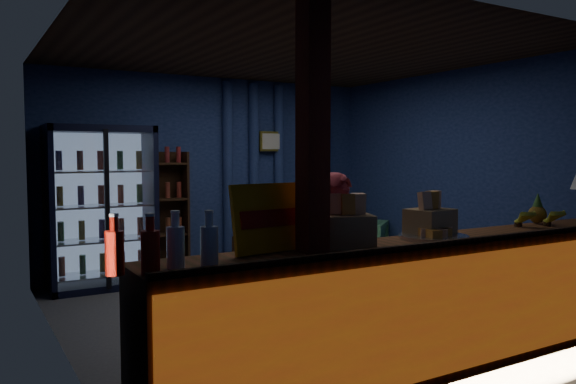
# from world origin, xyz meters

# --- Properties ---
(ground) EXTENTS (4.60, 4.60, 0.00)m
(ground) POSITION_xyz_m (0.00, 0.00, 0.00)
(ground) COLOR #515154
(ground) RESTS_ON ground
(room_walls) EXTENTS (4.60, 4.60, 4.60)m
(room_walls) POSITION_xyz_m (0.00, 0.00, 1.57)
(room_walls) COLOR navy
(room_walls) RESTS_ON ground
(counter) EXTENTS (4.40, 0.57, 0.99)m
(counter) POSITION_xyz_m (0.00, -1.91, 0.48)
(counter) COLOR brown
(counter) RESTS_ON ground
(support_post) EXTENTS (0.16, 0.16, 2.60)m
(support_post) POSITION_xyz_m (-1.05, -1.90, 1.30)
(support_post) COLOR maroon
(support_post) RESTS_ON ground
(beverage_cooler) EXTENTS (1.20, 0.62, 1.90)m
(beverage_cooler) POSITION_xyz_m (-1.55, 1.92, 0.93)
(beverage_cooler) COLOR black
(beverage_cooler) RESTS_ON ground
(bottle_shelf) EXTENTS (0.50, 0.28, 1.60)m
(bottle_shelf) POSITION_xyz_m (-0.70, 2.06, 0.79)
(bottle_shelf) COLOR #3C2113
(bottle_shelf) RESTS_ON ground
(curtain_folds) EXTENTS (1.74, 0.14, 2.50)m
(curtain_folds) POSITION_xyz_m (1.00, 2.14, 1.30)
(curtain_folds) COLOR navy
(curtain_folds) RESTS_ON room_walls
(framed_picture) EXTENTS (0.36, 0.04, 0.28)m
(framed_picture) POSITION_xyz_m (0.85, 2.10, 1.75)
(framed_picture) COLOR gold
(framed_picture) RESTS_ON room_walls
(shopkeeper) EXTENTS (0.54, 0.37, 1.43)m
(shopkeeper) POSITION_xyz_m (-0.38, -1.25, 0.71)
(shopkeeper) COLOR maroon
(shopkeeper) RESTS_ON ground
(green_chair) EXTENTS (1.00, 1.01, 0.66)m
(green_chair) POSITION_xyz_m (1.80, 1.29, 0.33)
(green_chair) COLOR #59B26F
(green_chair) RESTS_ON ground
(side_table) EXTENTS (0.68, 0.58, 0.64)m
(side_table) POSITION_xyz_m (0.33, 1.45, 0.27)
(side_table) COLOR #3C2113
(side_table) RESTS_ON ground
(yellow_sign) EXTENTS (0.56, 0.17, 0.44)m
(yellow_sign) POSITION_xyz_m (-1.28, -1.76, 1.17)
(yellow_sign) COLOR #F2A70C
(yellow_sign) RESTS_ON counter
(soda_bottles) EXTENTS (0.59, 0.18, 0.32)m
(soda_bottles) POSITION_xyz_m (-2.05, -1.98, 1.08)
(soda_bottles) COLOR #B0180B
(soda_bottles) RESTS_ON counter
(snack_box_left) EXTENTS (0.42, 0.39, 0.36)m
(snack_box_left) POSITION_xyz_m (-0.75, -1.85, 1.08)
(snack_box_left) COLOR olive
(snack_box_left) RESTS_ON counter
(snack_box_centre) EXTENTS (0.36, 0.31, 0.34)m
(snack_box_centre) POSITION_xyz_m (0.08, -1.79, 1.07)
(snack_box_centre) COLOR olive
(snack_box_centre) RESTS_ON counter
(pastry_tray) EXTENTS (0.51, 0.51, 0.08)m
(pastry_tray) POSITION_xyz_m (0.03, -1.88, 0.98)
(pastry_tray) COLOR silver
(pastry_tray) RESTS_ON counter
(banana_bunches) EXTENTS (0.48, 0.29, 0.16)m
(banana_bunches) POSITION_xyz_m (1.28, -1.84, 1.03)
(banana_bunches) COLOR yellow
(banana_bunches) RESTS_ON counter
(pineapple) EXTENTS (0.16, 0.16, 0.27)m
(pineapple) POSITION_xyz_m (1.46, -1.72, 1.06)
(pineapple) COLOR #95571B
(pineapple) RESTS_ON counter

